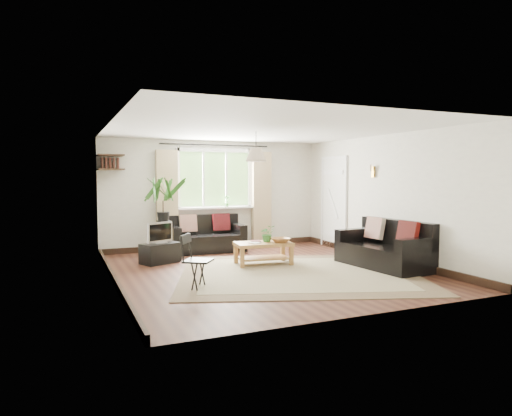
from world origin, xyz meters
name	(u,v)px	position (x,y,z in m)	size (l,w,h in m)	color
floor	(265,271)	(0.00, 0.00, 0.00)	(5.50, 5.50, 0.00)	black
ceiling	(265,129)	(0.00, 0.00, 2.40)	(5.50, 5.50, 0.00)	white
wall_back	(215,195)	(0.00, 2.75, 1.20)	(5.00, 0.02, 2.40)	silver
wall_front	(365,213)	(0.00, -2.75, 1.20)	(5.00, 0.02, 2.40)	silver
wall_left	(111,204)	(-2.50, 0.00, 1.20)	(0.02, 5.50, 2.40)	silver
wall_right	(384,198)	(2.50, 0.00, 1.20)	(0.02, 5.50, 2.40)	silver
rug	(298,273)	(0.40, -0.45, 0.01)	(3.84, 3.29, 0.02)	beige
window	(215,179)	(0.00, 2.71, 1.55)	(2.50, 0.16, 2.16)	white
door	(334,203)	(2.47, 1.70, 1.00)	(0.06, 0.96, 2.06)	silver
corner_shelf	(110,162)	(-2.25, 2.50, 1.89)	(0.50, 0.50, 0.34)	black
pendant_lamp	(256,151)	(0.00, 0.40, 2.05)	(0.36, 0.36, 0.54)	beige
wall_sconce	(372,170)	(2.43, 0.30, 1.74)	(0.12, 0.12, 0.28)	beige
sofa_back	(207,234)	(-0.33, 2.30, 0.37)	(1.57, 0.79, 0.74)	black
sofa_right	(383,245)	(2.02, -0.59, 0.40)	(0.85, 1.69, 0.80)	black
coffee_table	(263,254)	(0.18, 0.47, 0.21)	(1.01, 0.55, 0.42)	olive
table_plant	(267,233)	(0.27, 0.51, 0.57)	(0.28, 0.24, 0.31)	#30702D
bowl	(280,240)	(0.46, 0.34, 0.46)	(0.34, 0.34, 0.08)	#9D6736
book_a	(251,243)	(-0.09, 0.41, 0.42)	(0.15, 0.21, 0.02)	white
book_b	(251,241)	(-0.01, 0.60, 0.43)	(0.18, 0.24, 0.02)	#532521
tv_stand	(160,253)	(-1.51, 1.40, 0.19)	(0.69, 0.39, 0.37)	black
tv	(160,232)	(-1.51, 1.40, 0.58)	(0.53, 0.18, 0.41)	#A5A5AA
palm_stand	(163,217)	(-1.33, 1.96, 0.80)	(0.62, 0.62, 1.60)	black
folding_chair	(198,262)	(-1.40, -0.75, 0.39)	(0.40, 0.40, 0.78)	black
sill_plant	(227,201)	(0.25, 2.63, 1.06)	(0.14, 0.10, 0.27)	#2D6023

